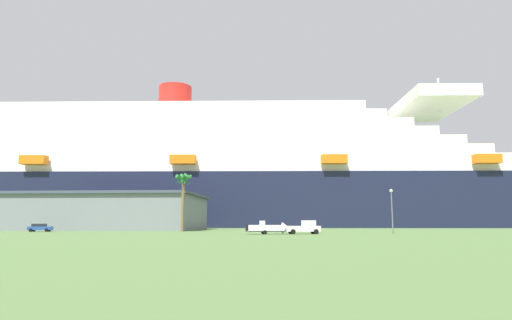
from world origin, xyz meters
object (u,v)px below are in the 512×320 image
(pickup_truck, at_px, (304,228))
(parked_car_blue_suv, at_px, (40,227))
(street_lamp, at_px, (392,204))
(parked_car_white_van, at_px, (162,227))
(palm_tree, at_px, (183,186))
(small_boat_on_trailer, at_px, (270,228))
(cruise_ship, at_px, (255,178))

(pickup_truck, bearing_deg, parked_car_blue_suv, 160.88)
(pickup_truck, relative_size, parked_car_blue_suv, 1.25)
(parked_car_blue_suv, bearing_deg, street_lamp, -12.33)
(parked_car_blue_suv, distance_m, parked_car_white_van, 23.88)
(street_lamp, bearing_deg, palm_tree, 158.47)
(palm_tree, bearing_deg, small_boat_on_trailer, -48.03)
(parked_car_white_van, bearing_deg, parked_car_blue_suv, -164.08)
(cruise_ship, height_order, palm_tree, cruise_ship)
(street_lamp, bearing_deg, cruise_ship, 105.61)
(cruise_ship, xyz_separation_m, parked_car_blue_suv, (-44.75, -61.91, -16.40))
(cruise_ship, bearing_deg, parked_car_white_van, -111.47)
(cruise_ship, distance_m, pickup_truck, 81.22)
(small_boat_on_trailer, bearing_deg, parked_car_white_van, 131.72)
(cruise_ship, height_order, small_boat_on_trailer, cruise_ship)
(street_lamp, distance_m, parked_car_white_van, 48.13)
(small_boat_on_trailer, xyz_separation_m, street_lamp, (21.25, 3.53, 3.99))
(palm_tree, xyz_separation_m, street_lamp, (37.87, -14.94, -4.35))
(parked_car_blue_suv, bearing_deg, parked_car_white_van, 15.92)
(pickup_truck, bearing_deg, small_boat_on_trailer, -174.92)
(parked_car_white_van, bearing_deg, street_lamp, -25.96)
(small_boat_on_trailer, distance_m, parked_car_blue_suv, 48.30)
(pickup_truck, relative_size, street_lamp, 0.76)
(street_lamp, bearing_deg, parked_car_white_van, 154.04)
(small_boat_on_trailer, height_order, parked_car_blue_suv, small_boat_on_trailer)
(pickup_truck, distance_m, small_boat_on_trailer, 5.59)
(small_boat_on_trailer, height_order, street_lamp, street_lamp)
(small_boat_on_trailer, xyz_separation_m, palm_tree, (-16.62, 18.47, 8.34))
(cruise_ship, distance_m, small_boat_on_trailer, 81.52)
(parked_car_blue_suv, bearing_deg, cruise_ship, 54.14)
(street_lamp, bearing_deg, parked_car_blue_suv, 167.67)
(parked_car_blue_suv, relative_size, parked_car_white_van, 0.93)
(cruise_ship, bearing_deg, street_lamp, -74.39)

